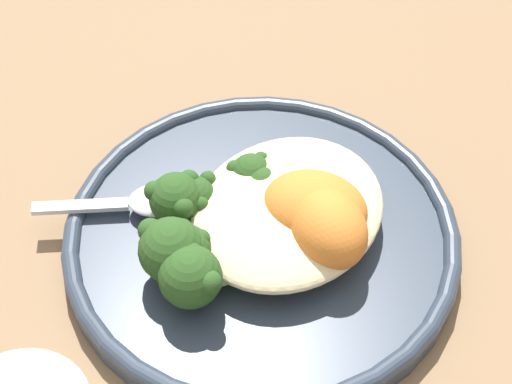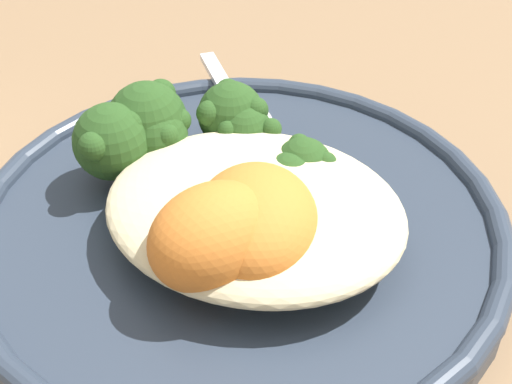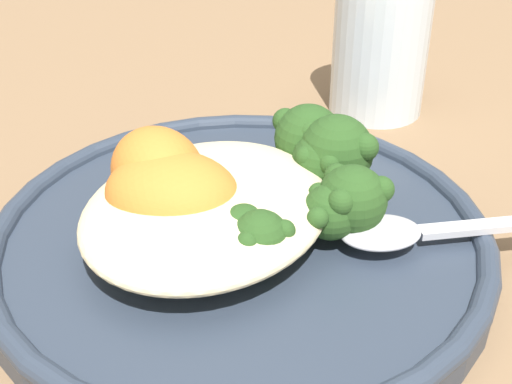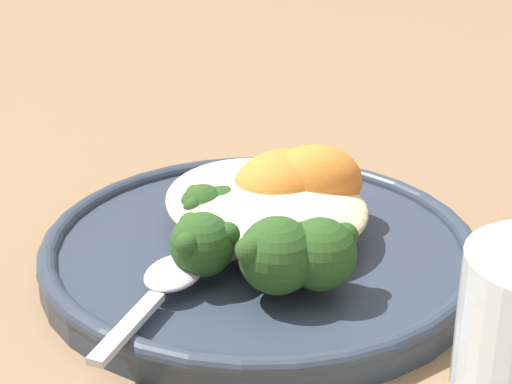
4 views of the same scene
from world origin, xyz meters
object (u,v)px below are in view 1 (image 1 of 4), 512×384
broccoli_stalk_3 (194,208)px  spoon (146,201)px  plate (261,238)px  quinoa_mound (288,210)px  broccoli_stalk_4 (205,251)px  broccoli_stalk_5 (187,251)px  sweet_potato_chunk_1 (328,229)px  broccoli_stalk_2 (219,212)px  broccoli_stalk_6 (202,274)px  broccoli_stalk_0 (273,209)px  sweet_potato_chunk_0 (315,208)px  broccoli_stalk_1 (260,193)px

broccoli_stalk_3 → spoon: size_ratio=1.15×
plate → quinoa_mound: bearing=140.4°
plate → spoon: size_ratio=2.82×
plate → broccoli_stalk_3: 0.05m
broccoli_stalk_4 → broccoli_stalk_5: size_ratio=0.92×
plate → spoon: (0.03, -0.07, 0.01)m
sweet_potato_chunk_1 → spoon: sweet_potato_chunk_1 is taller
broccoli_stalk_5 → sweet_potato_chunk_1: 0.09m
broccoli_stalk_4 → broccoli_stalk_5: bearing=7.5°
broccoli_stalk_3 → sweet_potato_chunk_1: (-0.03, 0.08, 0.01)m
broccoli_stalk_4 → broccoli_stalk_2: bearing=-109.9°
quinoa_mound → broccoli_stalk_4: bearing=-20.5°
broccoli_stalk_5 → spoon: broccoli_stalk_5 is taller
broccoli_stalk_2 → broccoli_stalk_6: (0.05, 0.03, 0.01)m
broccoli_stalk_3 → spoon: 0.04m
broccoli_stalk_4 → sweet_potato_chunk_1: sweet_potato_chunk_1 is taller
broccoli_stalk_6 → sweet_potato_chunk_1: 0.08m
quinoa_mound → sweet_potato_chunk_1: 0.04m
broccoli_stalk_0 → broccoli_stalk_3: broccoli_stalk_3 is taller
broccoli_stalk_4 → broccoli_stalk_3: bearing=-82.7°
quinoa_mound → broccoli_stalk_2: bearing=-53.5°
spoon → sweet_potato_chunk_1: bearing=158.2°
broccoli_stalk_0 → quinoa_mound: bearing=-120.0°
plate → broccoli_stalk_3: size_ratio=2.46×
broccoli_stalk_2 → sweet_potato_chunk_1: (-0.02, 0.07, 0.01)m
broccoli_stalk_5 → broccoli_stalk_6: (0.01, 0.02, -0.00)m
plate → spoon: bearing=-68.5°
broccoli_stalk_5 → quinoa_mound: bearing=-157.6°
plate → sweet_potato_chunk_0: bearing=126.7°
sweet_potato_chunk_0 → sweet_potato_chunk_1: bearing=57.8°
sweet_potato_chunk_1 → sweet_potato_chunk_0: bearing=-122.2°
sweet_potato_chunk_0 → sweet_potato_chunk_1: sweet_potato_chunk_1 is taller
plate → spoon: 0.08m
plate → broccoli_stalk_0: broccoli_stalk_0 is taller
broccoli_stalk_2 → sweet_potato_chunk_0: bearing=-151.0°
quinoa_mound → sweet_potato_chunk_1: (0.00, 0.03, 0.01)m
broccoli_stalk_0 → broccoli_stalk_6: bearing=125.8°
plate → broccoli_stalk_5: size_ratio=2.91×
broccoli_stalk_4 → sweet_potato_chunk_0: bearing=-163.1°
broccoli_stalk_1 → broccoli_stalk_4: 0.06m
broccoli_stalk_5 → spoon: bearing=-67.4°
broccoli_stalk_0 → spoon: 0.09m
spoon → broccoli_stalk_5: bearing=117.0°
broccoli_stalk_6 → sweet_potato_chunk_0: 0.09m
broccoli_stalk_5 → sweet_potato_chunk_0: broccoli_stalk_5 is taller
plate → broccoli_stalk_5: 0.06m
broccoli_stalk_2 → sweet_potato_chunk_0: 0.06m
sweet_potato_chunk_0 → broccoli_stalk_4: bearing=-30.2°
quinoa_mound → spoon: 0.10m
broccoli_stalk_5 → sweet_potato_chunk_0: (-0.07, 0.05, 0.00)m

